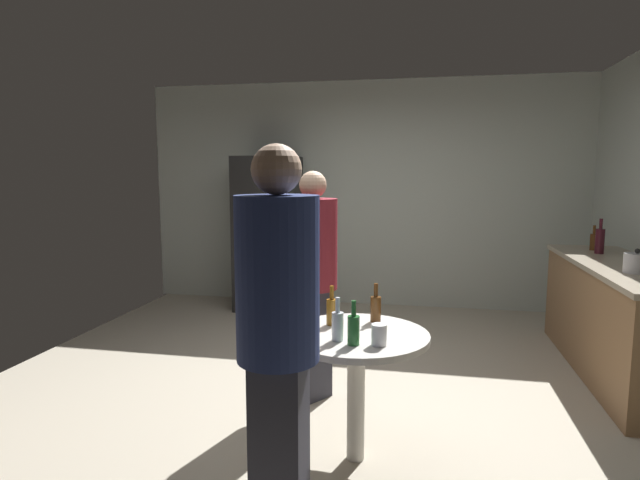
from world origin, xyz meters
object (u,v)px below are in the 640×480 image
at_px(beer_bottle_amber, 332,311).
at_px(kettle, 637,263).
at_px(foreground_table, 356,351).
at_px(plastic_cup_white, 379,335).
at_px(person_in_maroon_shirt, 313,268).
at_px(person_in_navy_shirt, 278,321).
at_px(refrigerator, 268,233).
at_px(beer_bottle_green, 354,329).
at_px(beer_bottle_on_counter, 594,241).
at_px(beer_bottle_brown, 376,308).
at_px(wine_bottle_on_counter, 600,240).
at_px(beer_bottle_clear, 338,325).

bearing_deg(beer_bottle_amber, kettle, 29.39).
distance_m(foreground_table, plastic_cup_white, 0.28).
xyz_separation_m(beer_bottle_amber, person_in_maroon_shirt, (-0.24, 0.63, 0.13)).
xyz_separation_m(kettle, person_in_navy_shirt, (-2.08, -2.02, 0.04)).
distance_m(refrigerator, kettle, 3.79).
height_order(kettle, person_in_maroon_shirt, person_in_maroon_shirt).
xyz_separation_m(beer_bottle_green, person_in_maroon_shirt, (-0.41, 0.95, 0.13)).
bearing_deg(person_in_navy_shirt, kettle, -42.03).
relative_size(foreground_table, person_in_navy_shirt, 0.47).
bearing_deg(kettle, foreground_table, -145.87).
bearing_deg(beer_bottle_on_counter, beer_bottle_brown, -130.14).
height_order(refrigerator, beer_bottle_amber, refrigerator).
bearing_deg(beer_bottle_on_counter, wine_bottle_on_counter, -94.08).
distance_m(beer_bottle_clear, plastic_cup_white, 0.22).
bearing_deg(refrigerator, beer_bottle_green, -66.35).
relative_size(wine_bottle_on_counter, person_in_navy_shirt, 0.18).
bearing_deg(beer_bottle_amber, person_in_maroon_shirt, 111.07).
bearing_deg(person_in_maroon_shirt, kettle, 48.52).
distance_m(kettle, beer_bottle_on_counter, 1.14).
distance_m(person_in_navy_shirt, person_in_maroon_shirt, 1.53).
xyz_separation_m(beer_bottle_brown, person_in_navy_shirt, (-0.31, -1.00, 0.19)).
bearing_deg(kettle, person_in_navy_shirt, -135.80).
distance_m(wine_bottle_on_counter, person_in_navy_shirt, 3.62).
height_order(kettle, wine_bottle_on_counter, wine_bottle_on_counter).
xyz_separation_m(foreground_table, person_in_maroon_shirt, (-0.40, 0.75, 0.32)).
height_order(beer_bottle_brown, beer_bottle_green, same).
height_order(foreground_table, beer_bottle_brown, beer_bottle_brown).
bearing_deg(plastic_cup_white, beer_bottle_on_counter, 55.60).
bearing_deg(beer_bottle_on_counter, beer_bottle_amber, -132.24).
distance_m(beer_bottle_clear, person_in_maroon_shirt, 0.97).
bearing_deg(refrigerator, beer_bottle_brown, -62.08).
distance_m(beer_bottle_green, person_in_maroon_shirt, 1.05).
relative_size(beer_bottle_on_counter, foreground_table, 0.29).
xyz_separation_m(wine_bottle_on_counter, beer_bottle_amber, (-2.04, -2.05, -0.20)).
bearing_deg(beer_bottle_on_counter, person_in_navy_shirt, -123.99).
bearing_deg(beer_bottle_amber, person_in_navy_shirt, -94.41).
relative_size(refrigerator, person_in_navy_shirt, 1.05).
distance_m(wine_bottle_on_counter, beer_bottle_brown, 2.65).
relative_size(beer_bottle_on_counter, beer_bottle_clear, 1.00).
height_order(refrigerator, beer_bottle_green, refrigerator).
height_order(beer_bottle_amber, beer_bottle_green, same).
bearing_deg(kettle, beer_bottle_amber, -150.61).
height_order(beer_bottle_amber, person_in_navy_shirt, person_in_navy_shirt).
bearing_deg(beer_bottle_clear, beer_bottle_green, -29.74).
relative_size(refrigerator, person_in_maroon_shirt, 1.11).
height_order(beer_bottle_clear, plastic_cup_white, beer_bottle_clear).
height_order(foreground_table, person_in_navy_shirt, person_in_navy_shirt).
distance_m(refrigerator, person_in_navy_shirt, 4.07).
xyz_separation_m(refrigerator, beer_bottle_on_counter, (3.35, -0.73, 0.08)).
bearing_deg(person_in_maroon_shirt, beer_bottle_brown, -10.79).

